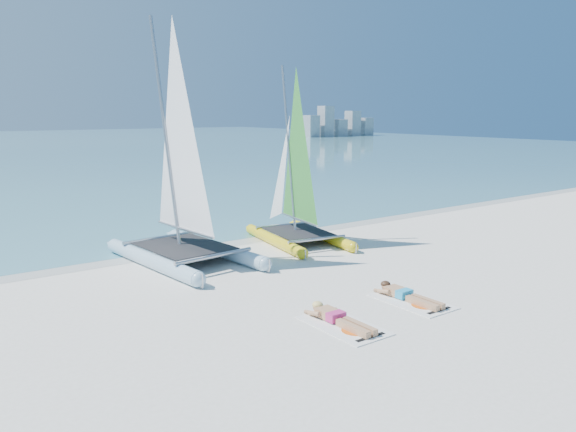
% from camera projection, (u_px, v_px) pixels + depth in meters
% --- Properties ---
extents(ground, '(140.00, 140.00, 0.00)m').
position_uv_depth(ground, '(346.00, 281.00, 13.90)').
color(ground, white).
rests_on(ground, ground).
extents(wet_sand_strip, '(140.00, 1.40, 0.01)m').
position_uv_depth(wet_sand_strip, '(233.00, 240.00, 18.27)').
color(wet_sand_strip, beige).
rests_on(wet_sand_strip, ground).
extents(distant_skyline, '(14.00, 2.00, 5.00)m').
position_uv_depth(distant_skyline, '(338.00, 125.00, 93.88)').
color(distant_skyline, '#9FA6AF').
rests_on(distant_skyline, ground).
extents(catamaran_blue, '(2.94, 5.35, 7.01)m').
position_uv_depth(catamaran_blue, '(180.00, 187.00, 15.47)').
color(catamaran_blue, '#A7C8DC').
rests_on(catamaran_blue, ground).
extents(catamaran_yellow, '(2.70, 4.67, 5.80)m').
position_uv_depth(catamaran_yellow, '(292.00, 185.00, 18.05)').
color(catamaran_yellow, yellow).
rests_on(catamaran_yellow, ground).
extents(towel_a, '(1.00, 1.85, 0.02)m').
position_uv_depth(towel_a, '(343.00, 325.00, 11.02)').
color(towel_a, silver).
rests_on(towel_a, ground).
extents(sunbather_a, '(0.37, 1.73, 0.26)m').
position_uv_depth(sunbather_a, '(337.00, 317.00, 11.15)').
color(sunbather_a, tan).
rests_on(sunbather_a, towel_a).
extents(towel_b, '(1.00, 1.85, 0.02)m').
position_uv_depth(towel_b, '(412.00, 301.00, 12.41)').
color(towel_b, silver).
rests_on(towel_b, ground).
extents(sunbather_b, '(0.37, 1.73, 0.26)m').
position_uv_depth(sunbather_b, '(406.00, 294.00, 12.55)').
color(sunbather_b, tan).
rests_on(sunbather_b, towel_b).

